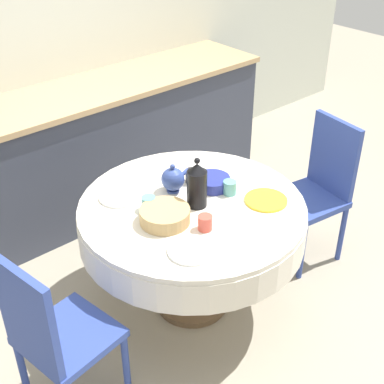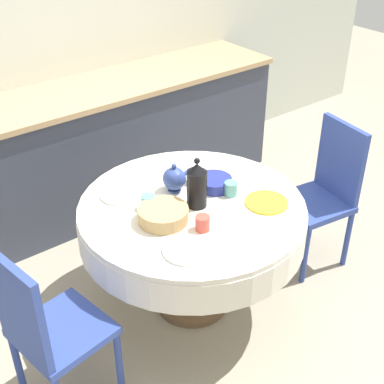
{
  "view_description": "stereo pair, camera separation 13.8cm",
  "coord_description": "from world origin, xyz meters",
  "px_view_note": "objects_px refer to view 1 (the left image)",
  "views": [
    {
      "loc": [
        -1.6,
        -1.84,
        2.35
      ],
      "look_at": [
        0.0,
        0.0,
        0.81
      ],
      "focal_mm": 50.0,
      "sensor_mm": 36.0,
      "label": 1
    },
    {
      "loc": [
        -1.49,
        -1.93,
        2.35
      ],
      "look_at": [
        0.0,
        0.0,
        0.81
      ],
      "focal_mm": 50.0,
      "sensor_mm": 36.0,
      "label": 2
    }
  ],
  "objects_px": {
    "chair_left": "(319,185)",
    "teapot": "(173,179)",
    "chair_right": "(53,333)",
    "coffee_carafe": "(197,185)"
  },
  "relations": [
    {
      "from": "chair_left",
      "to": "teapot",
      "type": "bearing_deg",
      "value": 80.07
    },
    {
      "from": "chair_left",
      "to": "chair_right",
      "type": "bearing_deg",
      "value": 98.86
    },
    {
      "from": "coffee_carafe",
      "to": "chair_left",
      "type": "bearing_deg",
      "value": -7.44
    },
    {
      "from": "teapot",
      "to": "coffee_carafe",
      "type": "bearing_deg",
      "value": -88.46
    },
    {
      "from": "chair_left",
      "to": "chair_right",
      "type": "relative_size",
      "value": 1.0
    },
    {
      "from": "chair_right",
      "to": "teapot",
      "type": "xyz_separation_m",
      "value": [
        0.98,
        0.33,
        0.28
      ]
    },
    {
      "from": "teapot",
      "to": "chair_right",
      "type": "bearing_deg",
      "value": -161.38
    },
    {
      "from": "chair_left",
      "to": "coffee_carafe",
      "type": "xyz_separation_m",
      "value": [
        -0.95,
        0.12,
        0.33
      ]
    },
    {
      "from": "coffee_carafe",
      "to": "teapot",
      "type": "bearing_deg",
      "value": 91.54
    },
    {
      "from": "chair_right",
      "to": "coffee_carafe",
      "type": "bearing_deg",
      "value": 88.58
    }
  ]
}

